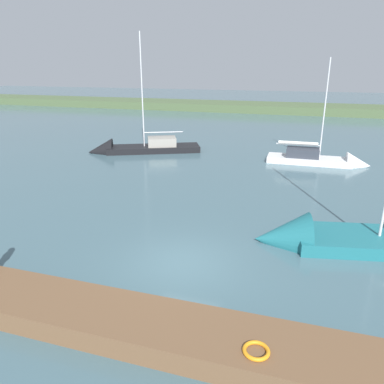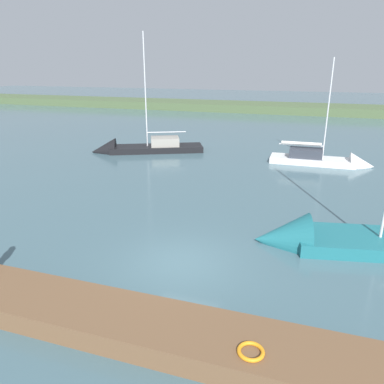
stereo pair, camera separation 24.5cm
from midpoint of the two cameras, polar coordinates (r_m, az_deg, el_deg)
ground_plane at (r=14.17m, az=-1.15°, el=-10.85°), size 200.00×200.00×0.00m
far_shoreline at (r=61.55m, az=14.51°, el=11.87°), size 180.00×8.00×2.40m
dock_pier at (r=10.90m, az=-8.65°, el=-19.49°), size 23.54×2.04×0.62m
life_ring_buoy at (r=9.58m, az=9.86°, el=-23.10°), size 0.66×0.66×0.10m
sailboat_far_right at (r=16.70m, az=25.44°, el=-7.07°), size 10.78×4.37×10.62m
sailboat_behind_pier at (r=29.39m, az=20.46°, el=4.39°), size 7.39×1.92×8.40m
sailboat_far_left at (r=32.10m, az=-8.12°, el=6.50°), size 9.46×5.95×10.58m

